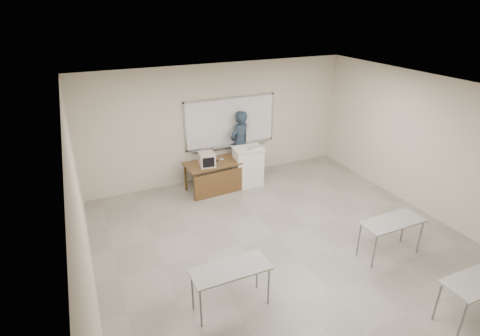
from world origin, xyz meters
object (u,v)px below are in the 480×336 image
crt_monitor (207,159)px  keyboard (255,147)px  whiteboard (230,122)px  presenter (240,144)px  laptop (209,158)px  mouse (222,159)px  podium (248,166)px  instructor_desk (217,171)px

crt_monitor → keyboard: bearing=6.5°
whiteboard → presenter: whiteboard is taller
laptop → presenter: size_ratio=0.19×
whiteboard → laptop: bearing=-147.4°
crt_monitor → mouse: bearing=29.2°
mouse → keyboard: (0.80, -0.21, 0.26)m
podium → keyboard: 0.54m
whiteboard → podium: bearing=-79.0°
crt_monitor → keyboard: crt_monitor is taller
mouse → crt_monitor: bearing=-136.7°
crt_monitor → keyboard: 1.26m
whiteboard → crt_monitor: (-0.95, -0.79, -0.57)m
crt_monitor → laptop: size_ratio=1.20×
instructor_desk → keyboard: bearing=-6.7°
whiteboard → mouse: bearing=-129.0°
crt_monitor → podium: bearing=9.2°
podium → mouse: podium is taller
instructor_desk → presenter: size_ratio=0.82×
instructor_desk → mouse: 0.34m
crt_monitor → instructor_desk: bearing=10.9°
whiteboard → instructor_desk: (-0.70, -0.78, -0.93)m
podium → crt_monitor: 1.17m
instructor_desk → podium: bearing=-3.4°
whiteboard → presenter: 0.63m
podium → instructor_desk: bearing=-173.9°
instructor_desk → mouse: (0.20, 0.16, 0.22)m
keyboard → presenter: size_ratio=0.22×
crt_monitor → presenter: (1.15, 0.65, -0.01)m
keyboard → presenter: 0.70m
instructor_desk → crt_monitor: crt_monitor is taller
instructor_desk → presenter: 1.16m
whiteboard → keyboard: 0.98m
instructor_desk → presenter: (0.90, 0.64, 0.35)m
instructor_desk → keyboard: size_ratio=3.67×
whiteboard → laptop: size_ratio=7.22×
whiteboard → keyboard: (0.30, -0.82, -0.45)m
whiteboard → keyboard: whiteboard is taller
podium → presenter: 0.74m
mouse → keyboard: 0.87m
crt_monitor → mouse: size_ratio=4.09×
keyboard → whiteboard: bearing=96.6°
whiteboard → keyboard: size_ratio=6.18×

